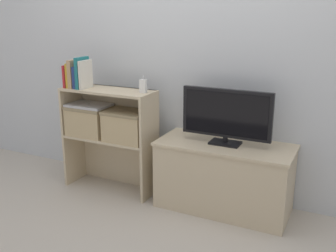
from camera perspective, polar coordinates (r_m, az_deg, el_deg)
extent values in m
plane|color=#BCB2A3|center=(3.09, -1.22, -11.79)|extent=(16.00, 16.00, 0.00)
cube|color=silver|center=(3.15, 2.59, 11.69)|extent=(10.00, 0.05, 2.40)
cube|color=#CCB793|center=(3.01, 8.08, -7.45)|extent=(0.98, 0.43, 0.50)
cube|color=#CCB793|center=(2.91, 8.28, -2.77)|extent=(1.00, 0.45, 0.02)
cube|color=black|center=(2.91, 8.30, -2.44)|extent=(0.22, 0.14, 0.01)
cylinder|color=black|center=(2.90, 8.32, -1.93)|extent=(0.04, 0.04, 0.04)
cube|color=black|center=(2.84, 8.48, 1.82)|extent=(0.66, 0.03, 0.35)
cube|color=black|center=(2.83, 8.36, 1.73)|extent=(0.61, 0.00, 0.31)
cube|color=#CCB793|center=(3.57, -13.30, -4.18)|extent=(0.02, 0.29, 0.46)
cube|color=#CCB793|center=(3.17, -2.61, -6.41)|extent=(0.02, 0.29, 0.46)
cube|color=#CCB793|center=(3.46, -7.01, -4.52)|extent=(0.73, 0.02, 0.46)
cube|color=#CCB793|center=(3.28, -8.44, -1.70)|extent=(0.73, 0.29, 0.02)
cube|color=#CCB793|center=(3.45, -13.76, 2.48)|extent=(0.02, 0.29, 0.40)
cube|color=#CCB793|center=(3.03, -2.71, 1.05)|extent=(0.02, 0.29, 0.40)
cube|color=#CCB793|center=(3.34, -7.27, 2.35)|extent=(0.73, 0.02, 0.40)
cube|color=#CCB793|center=(3.19, -8.73, 5.10)|extent=(0.73, 0.29, 0.02)
cube|color=#B22328|center=(3.34, -14.15, 7.07)|extent=(0.02, 0.15, 0.18)
cube|color=gold|center=(3.32, -13.80, 7.20)|extent=(0.02, 0.14, 0.20)
cube|color=tan|center=(3.30, -13.37, 7.40)|extent=(0.04, 0.15, 0.23)
cube|color=navy|center=(3.28, -12.81, 6.96)|extent=(0.03, 0.14, 0.18)
cube|color=#1E7075|center=(3.25, -12.35, 7.56)|extent=(0.03, 0.16, 0.25)
cube|color=silver|center=(3.23, -11.87, 7.33)|extent=(0.02, 0.16, 0.23)
cube|color=white|center=(3.00, -3.61, 5.77)|extent=(0.05, 0.04, 0.10)
cylinder|color=silver|center=(2.99, -3.64, 7.02)|extent=(0.01, 0.01, 0.03)
cube|color=tan|center=(3.34, -11.28, 0.81)|extent=(0.34, 0.25, 0.24)
cube|color=#917E5B|center=(3.31, -11.38, 2.63)|extent=(0.34, 0.26, 0.02)
cube|color=tan|center=(3.14, -5.92, 0.03)|extent=(0.34, 0.25, 0.24)
cube|color=#917E5B|center=(3.11, -5.98, 1.96)|extent=(0.34, 0.26, 0.02)
cube|color=#BCBCC1|center=(3.31, -11.40, 3.00)|extent=(0.34, 0.24, 0.02)
cylinder|color=#99999E|center=(3.31, -11.41, 3.19)|extent=(0.02, 0.02, 0.00)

